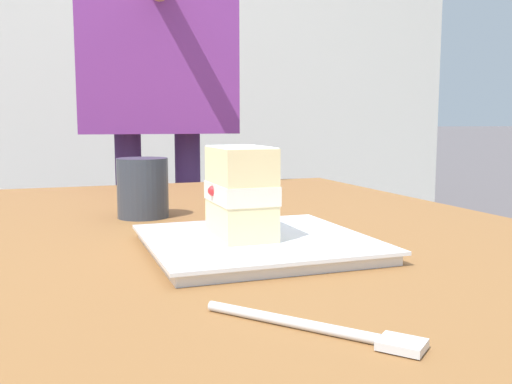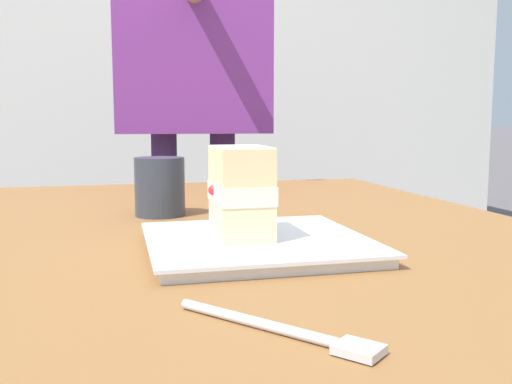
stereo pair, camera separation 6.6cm
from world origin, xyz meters
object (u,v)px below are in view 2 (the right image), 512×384
Objects in this scene: dessert_fork at (285,330)px; diner_person at (193,42)px; dessert_plate at (256,243)px; coffee_cup at (160,186)px; cake_slice at (241,192)px; patio_table at (225,303)px.

dessert_fork is 1.33m from diner_person.
dessert_plate is 0.29m from coffee_cup.
cake_slice is at bearing -106.82° from dessert_plate.
dessert_fork is at bearing 4.87° from coffee_cup.
diner_person is at bearing 168.14° from coffee_cup.
patio_table is at bearing 176.43° from dessert_fork.
cake_slice is at bearing 15.12° from coffee_cup.
dessert_plate is 2.70× the size of coffee_cup.
diner_person is (-1.00, 0.08, 0.31)m from cake_slice.
coffee_cup is 0.81m from diner_person.
diner_person is at bearing 175.47° from cake_slice.
dessert_plate is 1.79× the size of dessert_fork.
cake_slice reaches higher than coffee_cup.
cake_slice reaches higher than patio_table.
coffee_cup reaches higher than patio_table.
dessert_fork reaches higher than patio_table.
cake_slice is at bearing -4.53° from diner_person.
dessert_plate is (0.08, 0.02, 0.10)m from patio_table.
diner_person is (-0.73, 0.15, 0.33)m from coffee_cup.
dessert_plate reaches higher than dessert_fork.
dessert_plate is at bearing 18.04° from coffee_cup.
dessert_fork is at bearing -3.57° from patio_table.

